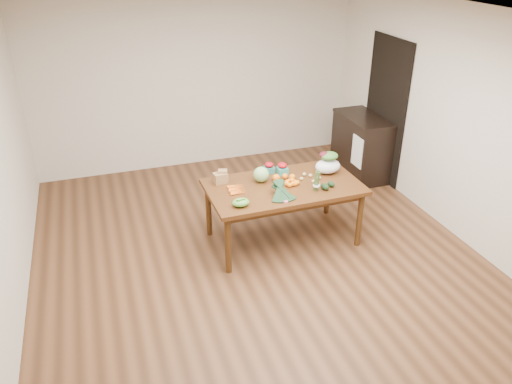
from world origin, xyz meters
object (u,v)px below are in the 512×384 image
object	(u,v)px
asparagus_bundle	(317,181)
salad_bag	(328,164)
paper_bag	(220,177)
cabbage	(261,175)
dining_table	(283,213)
kale_bunch	(283,192)
cabinet	(361,146)
mandarin_cluster	(292,181)

from	to	relation	value
asparagus_bundle	salad_bag	bearing A→B (deg)	48.88
paper_bag	cabbage	distance (m)	0.48
dining_table	cabbage	distance (m)	0.54
paper_bag	kale_bunch	xyz separation A→B (m)	(0.55, -0.60, 0.01)
dining_table	kale_bunch	distance (m)	0.56
paper_bag	cabbage	xyz separation A→B (m)	(0.46, -0.12, 0.02)
dining_table	asparagus_bundle	size ratio (longest dim) A/B	7.13
asparagus_bundle	salad_bag	distance (m)	0.51
cabbage	salad_bag	size ratio (longest dim) A/B	0.58
dining_table	asparagus_bundle	bearing A→B (deg)	-40.66
cabinet	asparagus_bundle	distance (m)	2.25
kale_bunch	paper_bag	bearing A→B (deg)	131.51
cabbage	asparagus_bundle	bearing A→B (deg)	-38.92
kale_bunch	salad_bag	size ratio (longest dim) A/B	1.27
dining_table	asparagus_bundle	xyz separation A→B (m)	(0.30, -0.25, 0.50)
paper_bag	mandarin_cluster	distance (m)	0.84
dining_table	salad_bag	world-z (taller)	salad_bag
cabinet	kale_bunch	bearing A→B (deg)	-139.36
dining_table	cabbage	world-z (taller)	cabbage
paper_bag	mandarin_cluster	bearing A→B (deg)	-22.61
cabinet	cabbage	bearing A→B (deg)	-149.50
dining_table	kale_bunch	xyz separation A→B (m)	(-0.13, -0.31, 0.45)
cabinet	asparagus_bundle	xyz separation A→B (m)	(-1.51, -1.62, 0.40)
salad_bag	cabinet	bearing A→B (deg)	46.06
paper_bag	salad_bag	size ratio (longest dim) A/B	0.67
cabbage	kale_bunch	xyz separation A→B (m)	(0.08, -0.47, -0.01)
cabinet	cabbage	xyz separation A→B (m)	(-2.03, -1.20, 0.37)
paper_bag	mandarin_cluster	size ratio (longest dim) A/B	1.17
dining_table	paper_bag	bearing A→B (deg)	155.84
dining_table	cabinet	size ratio (longest dim) A/B	1.75
salad_bag	mandarin_cluster	bearing A→B (deg)	-162.64
salad_bag	cabbage	bearing A→B (deg)	177.97
cabinet	kale_bunch	world-z (taller)	cabinet
cabinet	salad_bag	bearing A→B (deg)	-133.94
asparagus_bundle	paper_bag	bearing A→B (deg)	150.17
mandarin_cluster	asparagus_bundle	xyz separation A→B (m)	(0.21, -0.22, 0.08)
dining_table	cabinet	xyz separation A→B (m)	(1.81, 1.37, 0.10)
mandarin_cluster	cabbage	bearing A→B (deg)	147.69
dining_table	salad_bag	size ratio (longest dim) A/B	5.66
dining_table	mandarin_cluster	xyz separation A→B (m)	(0.09, -0.03, 0.42)
kale_bunch	asparagus_bundle	distance (m)	0.44
cabbage	salad_bag	world-z (taller)	salad_bag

